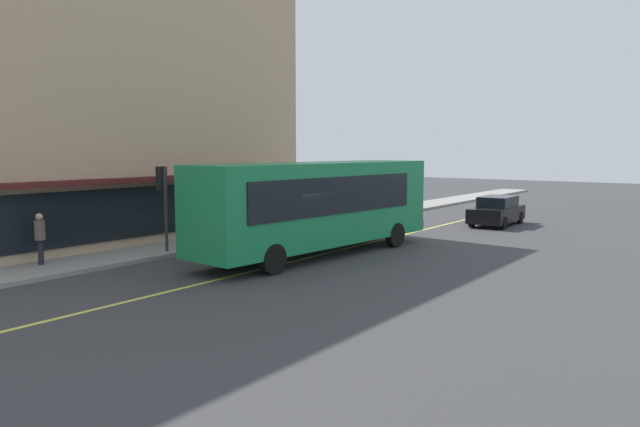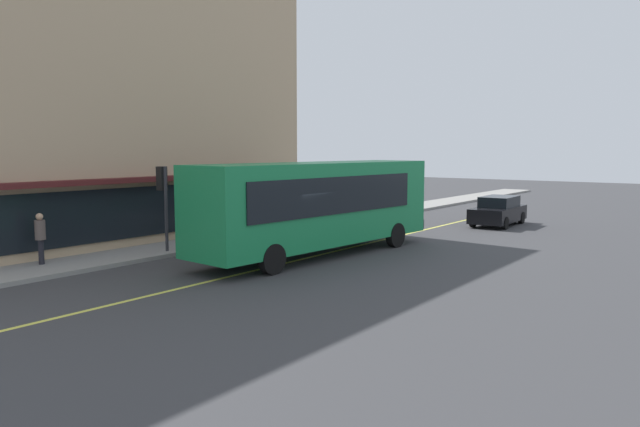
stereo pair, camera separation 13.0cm
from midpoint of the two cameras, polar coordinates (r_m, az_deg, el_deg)
name	(u,v)px [view 1 (the left image)]	position (r m, az deg, el deg)	size (l,w,h in m)	color
ground	(299,260)	(21.54, -2.17, -4.48)	(120.00, 120.00, 0.00)	#38383A
sidewalk	(198,244)	(25.19, -11.82, -2.87)	(80.00, 2.53, 0.15)	gray
lane_centre_stripe	(299,260)	(21.53, -2.17, -4.47)	(36.00, 0.16, 0.01)	#D8D14C
storefront_building	(61,87)	(28.63, -23.76, 11.10)	(20.67, 10.18, 13.39)	tan
bus	(319,203)	(22.17, -0.30, 1.01)	(11.28, 3.32, 3.50)	#197F47
traffic_light	(162,188)	(23.06, -15.08, 2.37)	(0.30, 0.52, 3.20)	#2D2D33
car_black	(497,211)	(32.55, 16.55, 0.23)	(4.36, 1.98, 1.52)	black
car_silver	(279,227)	(25.06, -4.15, -1.26)	(4.36, 1.99, 1.52)	#B7BABF
pedestrian_by_curb	(40,234)	(21.84, -25.51, -1.78)	(0.34, 0.34, 1.73)	black
pedestrian_waiting	(280,209)	(27.61, -4.04, 0.48)	(0.34, 0.34, 1.81)	black
pedestrian_mid_block	(234,213)	(26.26, -8.43, 0.08)	(0.34, 0.34, 1.77)	black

